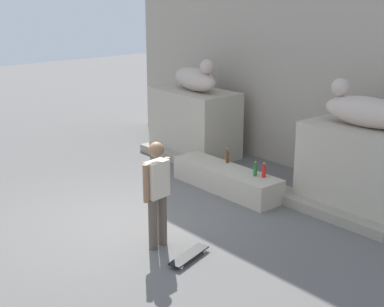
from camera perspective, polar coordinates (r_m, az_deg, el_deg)
The scene contains 13 objects.
ground_plane at distance 9.51m, azimuth -7.08°, elevation -7.07°, with size 40.00×40.00×0.00m, color #605E5B.
facade_wall at distance 11.97m, azimuth 12.41°, elevation 14.50°, with size 11.01×0.60×6.84m, color #ACA08F.
pedestal_left at distance 12.98m, azimuth 0.27°, elevation 3.20°, with size 2.05×1.19×1.54m, color #B7AD99.
pedestal_right at distance 10.11m, azimuth 17.13°, elevation -1.58°, with size 2.05×1.19×1.54m, color #B7AD99.
statue_reclining_left at distance 12.74m, azimuth 0.36°, elevation 7.77°, with size 1.68×0.85×0.78m.
statue_reclining_right at distance 9.85m, azimuth 17.47°, elevation 4.28°, with size 1.63×0.65×0.78m.
ledge_block at distance 10.80m, azimuth 3.53°, elevation -2.65°, with size 2.47×0.65×0.47m, color #B7AD99.
skater at distance 8.27m, azimuth -3.63°, elevation -3.81°, with size 0.25×0.54×1.67m.
skateboard at distance 8.21m, azimuth -0.32°, elevation -10.49°, with size 0.42×0.82×0.08m.
bottle_green at distance 10.29m, azimuth 6.54°, elevation -1.71°, with size 0.07×0.07×0.28m.
bottle_red at distance 10.23m, azimuth 7.43°, elevation -1.84°, with size 0.08×0.08×0.28m.
bottle_brown at distance 10.99m, azimuth 3.67°, elevation -0.34°, with size 0.06×0.06×0.30m.
stair_step at distance 11.19m, azimuth 5.39°, elevation -2.78°, with size 6.57×0.50×0.18m, color gray.
Camera 1 is at (7.34, -4.67, 3.84)m, focal length 51.62 mm.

